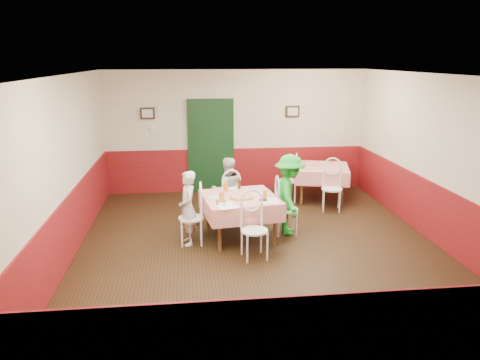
{
  "coord_description": "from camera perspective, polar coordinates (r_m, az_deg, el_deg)",
  "views": [
    {
      "loc": [
        -1.15,
        -7.16,
        3.05
      ],
      "look_at": [
        -0.27,
        0.42,
        1.05
      ],
      "focal_mm": 35.0,
      "sensor_mm": 36.0,
      "label": 1
    }
  ],
  "objects": [
    {
      "name": "door",
      "position": [
        10.81,
        -3.58,
        4.0
      ],
      "size": [
        0.96,
        0.06,
        2.1
      ],
      "primitive_type": "cube",
      "color": "black",
      "rests_on": "ground"
    },
    {
      "name": "glass_b",
      "position": [
        7.87,
        3.06,
        -1.76
      ],
      "size": [
        0.08,
        0.08,
        0.13
      ],
      "primitive_type": "cylinder",
      "rotation": [
        0.0,
        0.0,
        0.15
      ],
      "color": "#BF7219",
      "rests_on": "main_table"
    },
    {
      "name": "ceiling",
      "position": [
        7.26,
        2.59,
        12.69
      ],
      "size": [
        7.0,
        7.0,
        0.0
      ],
      "primitive_type": "plane",
      "color": "white",
      "rests_on": "back_wall"
    },
    {
      "name": "menu_left",
      "position": [
        7.49,
        -1.7,
        -3.11
      ],
      "size": [
        0.4,
        0.47,
        0.0
      ],
      "primitive_type": "cube",
      "rotation": [
        0.0,
        0.0,
        0.29
      ],
      "color": "white",
      "rests_on": "main_table"
    },
    {
      "name": "wallet",
      "position": [
        7.75,
        2.87,
        -2.44
      ],
      "size": [
        0.12,
        0.11,
        0.02
      ],
      "primitive_type": "cube",
      "rotation": [
        0.0,
        0.0,
        0.15
      ],
      "color": "black",
      "rests_on": "main_table"
    },
    {
      "name": "thermostat",
      "position": [
        10.75,
        -10.59,
        6.14
      ],
      "size": [
        0.1,
        0.03,
        0.1
      ],
      "primitive_type": "cube",
      "color": "white",
      "rests_on": "back_wall"
    },
    {
      "name": "left_wall",
      "position": [
        7.58,
        -20.55,
        1.16
      ],
      "size": [
        0.1,
        7.0,
        2.8
      ],
      "primitive_type": "cube",
      "color": "beige",
      "rests_on": "ground"
    },
    {
      "name": "right_wall",
      "position": [
        8.44,
        23.03,
        2.23
      ],
      "size": [
        0.1,
        7.0,
        2.8
      ],
      "primitive_type": "cube",
      "color": "beige",
      "rests_on": "ground"
    },
    {
      "name": "menu_right",
      "position": [
        7.75,
        3.59,
        -2.52
      ],
      "size": [
        0.32,
        0.42,
        0.0
      ],
      "primitive_type": "cube",
      "rotation": [
        0.0,
        0.0,
        -0.06
      ],
      "color": "white",
      "rests_on": "main_table"
    },
    {
      "name": "plate_right",
      "position": [
        8.08,
        2.8,
        -1.74
      ],
      "size": [
        0.29,
        0.29,
        0.01
      ],
      "primitive_type": "cylinder",
      "rotation": [
        0.0,
        0.0,
        0.15
      ],
      "color": "white",
      "rests_on": "main_table"
    },
    {
      "name": "floor",
      "position": [
        7.87,
        2.35,
        -8.13
      ],
      "size": [
        7.0,
        7.0,
        0.0
      ],
      "primitive_type": "plane",
      "color": "black",
      "rests_on": "ground"
    },
    {
      "name": "wainscot_right",
      "position": [
        8.65,
        22.35,
        -3.6
      ],
      "size": [
        0.03,
        7.0,
        1.0
      ],
      "primitive_type": "cube",
      "color": "maroon",
      "rests_on": "ground"
    },
    {
      "name": "chair_near",
      "position": [
        7.3,
        1.78,
        -6.2
      ],
      "size": [
        0.48,
        0.48,
        0.9
      ],
      "primitive_type": null,
      "rotation": [
        0.0,
        0.0,
        0.15
      ],
      "color": "white",
      "rests_on": "ground"
    },
    {
      "name": "chair_second_a",
      "position": [
        10.24,
        5.87,
        -0.1
      ],
      "size": [
        0.51,
        0.51,
        0.9
      ],
      "primitive_type": null,
      "rotation": [
        0.0,
        0.0,
        -1.83
      ],
      "color": "white",
      "rests_on": "ground"
    },
    {
      "name": "shaker_a",
      "position": [
        7.45,
        -2.07,
        -2.86
      ],
      "size": [
        0.04,
        0.04,
        0.09
      ],
      "primitive_type": "cylinder",
      "rotation": [
        0.0,
        0.0,
        0.15
      ],
      "color": "silver",
      "rests_on": "main_table"
    },
    {
      "name": "beer_bottle",
      "position": [
        8.35,
        -0.1,
        -0.51
      ],
      "size": [
        0.06,
        0.06,
        0.21
      ],
      "primitive_type": "cylinder",
      "rotation": [
        0.0,
        0.0,
        0.15
      ],
      "color": "#381C0A",
      "rests_on": "main_table"
    },
    {
      "name": "shaker_b",
      "position": [
        7.44,
        -1.87,
        -2.89
      ],
      "size": [
        0.04,
        0.04,
        0.09
      ],
      "primitive_type": "cylinder",
      "rotation": [
        0.0,
        0.0,
        0.15
      ],
      "color": "silver",
      "rests_on": "main_table"
    },
    {
      "name": "plate_far",
      "position": [
        8.38,
        -0.62,
        -1.12
      ],
      "size": [
        0.29,
        0.29,
        0.01
      ],
      "primitive_type": "cylinder",
      "rotation": [
        0.0,
        0.0,
        0.15
      ],
      "color": "white",
      "rests_on": "main_table"
    },
    {
      "name": "back_wall",
      "position": [
        10.85,
        -0.44,
        5.94
      ],
      "size": [
        6.0,
        0.1,
        2.8
      ],
      "primitive_type": "cube",
      "color": "beige",
      "rests_on": "ground"
    },
    {
      "name": "diner_right",
      "position": [
        8.26,
        6.04,
        -1.81
      ],
      "size": [
        0.6,
        0.96,
        1.44
      ],
      "primitive_type": "imported",
      "rotation": [
        0.0,
        0.0,
        1.5
      ],
      "color": "gray",
      "rests_on": "ground"
    },
    {
      "name": "picture_right",
      "position": [
        10.96,
        6.43,
        8.3
      ],
      "size": [
        0.32,
        0.03,
        0.26
      ],
      "primitive_type": "cube",
      "color": "black",
      "rests_on": "back_wall"
    },
    {
      "name": "second_table",
      "position": [
        10.44,
        9.89,
        -0.38
      ],
      "size": [
        1.37,
        1.37,
        0.77
      ],
      "primitive_type": "cube",
      "rotation": [
        0.0,
        0.0,
        -0.26
      ],
      "color": "red",
      "rests_on": "ground"
    },
    {
      "name": "chair_right",
      "position": [
        8.32,
        5.67,
        -3.61
      ],
      "size": [
        0.44,
        0.44,
        0.9
      ],
      "primitive_type": null,
      "rotation": [
        0.0,
        0.0,
        1.53
      ],
      "color": "white",
      "rests_on": "ground"
    },
    {
      "name": "shaker_c",
      "position": [
        7.5,
        -2.78,
        -2.75
      ],
      "size": [
        0.04,
        0.04,
        0.09
      ],
      "primitive_type": "cylinder",
      "rotation": [
        0.0,
        0.0,
        0.15
      ],
      "color": "#B23319",
      "rests_on": "main_table"
    },
    {
      "name": "chair_second_b",
      "position": [
        9.73,
        11.13,
        -1.09
      ],
      "size": [
        0.51,
        0.51,
        0.9
      ],
      "primitive_type": null,
      "rotation": [
        0.0,
        0.0,
        -0.26
      ],
      "color": "white",
      "rests_on": "ground"
    },
    {
      "name": "glass_c",
      "position": [
        8.28,
        -1.76,
        -0.88
      ],
      "size": [
        0.09,
        0.09,
        0.14
      ],
      "primitive_type": "cylinder",
      "rotation": [
        0.0,
        0.0,
        0.15
      ],
      "color": "#BF7219",
      "rests_on": "main_table"
    },
    {
      "name": "plate_left",
      "position": [
        7.89,
        -3.1,
        -2.15
      ],
      "size": [
        0.29,
        0.29,
        0.01
      ],
      "primitive_type": "cylinder",
      "rotation": [
        0.0,
        0.0,
        0.15
      ],
      "color": "white",
      "rests_on": "main_table"
    },
    {
      "name": "diner_left",
      "position": [
        7.83,
        -6.38,
        -3.44
      ],
      "size": [
        0.37,
        0.5,
        1.25
      ],
      "primitive_type": "imported",
      "rotation": [
        0.0,
        0.0,
        -1.41
      ],
      "color": "gray",
      "rests_on": "ground"
    },
    {
      "name": "picture_left",
      "position": [
        10.71,
        -11.21,
        7.98
      ],
      "size": [
        0.32,
        0.03,
        0.26
      ],
      "primitive_type": "cube",
      "color": "black",
      "rests_on": "back_wall"
    },
    {
      "name": "wainscot_back",
      "position": [
        11.01,
        -0.42,
        1.29
      ],
      "size": [
        6.0,
        0.03,
        1.0
      ],
      "primitive_type": "cube",
      "color": "maroon",
      "rests_on": "ground"
    },
    {
      "name": "chair_far",
      "position": [
        8.85,
        -1.46,
        -2.41
      ],
      "size": [
        0.52,
        0.52,
        0.9
      ],
      "primitive_type": null,
      "rotation": [
        0.0,
        0.0,
        3.42
      ],
      "color": "white",
      "rests_on": "ground"
    },
    {
      "name": "main_table",
      "position": [
        8.09,
        0.0,
        -4.63
      ],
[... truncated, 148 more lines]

